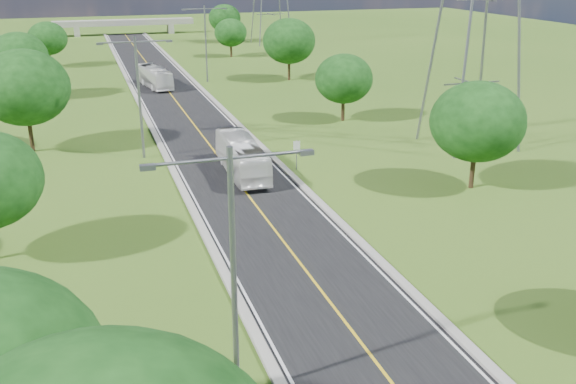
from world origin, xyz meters
The scene contains 19 objects.
ground centered at (0.00, 60.00, 0.00)m, with size 260.00×260.00×0.00m, color #385A19.
road centered at (0.00, 66.00, 0.03)m, with size 8.00×150.00×0.06m, color black.
curb_left centered at (-4.25, 66.00, 0.11)m, with size 0.50×150.00×0.22m, color gray.
curb_right centered at (4.25, 66.00, 0.11)m, with size 0.50×150.00×0.22m, color gray.
speed_limit_sign centered at (5.20, 37.98, 1.60)m, with size 0.55×0.09×2.40m.
overpass centered at (0.00, 140.00, 2.41)m, with size 30.00×3.00×3.20m.
streetlight_near_left centered at (-6.00, 12.00, 5.94)m, with size 5.90×0.25×10.00m.
streetlight_mid_left centered at (-6.00, 45.00, 5.94)m, with size 5.90×0.25×10.00m.
streetlight_far_right centered at (6.00, 78.00, 5.94)m, with size 5.90×0.25×10.00m.
tree_lc centered at (-15.00, 50.00, 5.58)m, with size 7.56×7.56×8.79m.
tree_ld centered at (-17.00, 74.00, 4.95)m, with size 6.72×6.72×7.82m.
tree_le centered at (-14.50, 98.00, 4.33)m, with size 5.88×5.88×6.84m.
tree_rb centered at (16.00, 30.00, 4.95)m, with size 6.72×6.72×7.82m.
tree_rc centered at (15.00, 52.00, 4.33)m, with size 5.88×5.88×6.84m.
tree_rd centered at (17.00, 76.00, 5.27)m, with size 7.14×7.14×8.30m.
tree_re centered at (14.50, 100.00, 4.02)m, with size 5.46×5.46×6.35m.
tree_rf centered at (18.00, 120.00, 4.64)m, with size 6.30×6.30×7.33m.
bus_outbound centered at (0.80, 38.20, 1.44)m, with size 2.32×9.91×2.76m, color silver.
bus_inbound centered at (-1.27, 76.15, 1.39)m, with size 2.24×9.55×2.66m, color silver.
Camera 1 is at (-10.46, -7.96, 15.85)m, focal length 40.00 mm.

